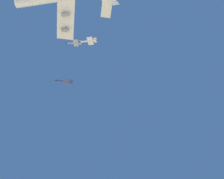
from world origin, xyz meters
TOP-DOWN VIEW (x-y plane):
  - chase_jet_left_wing at (53.80, 19.10)m, footprint 13.71×11.78m
  - chase_jet_trailing at (88.90, 14.89)m, footprint 10.24×14.56m
  - chase_jet_high_escort at (78.90, 17.38)m, footprint 13.05×12.60m

SIDE VIEW (x-z plane):
  - chase_jet_trailing at x=88.90m, z-range 132.88..136.88m
  - chase_jet_left_wing at x=53.80m, z-range 152.10..156.10m
  - chase_jet_high_escort at x=78.90m, z-range 173.51..177.51m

